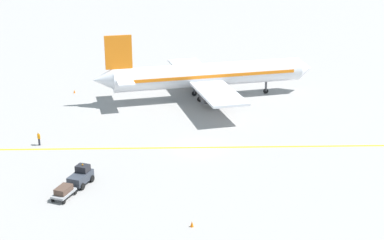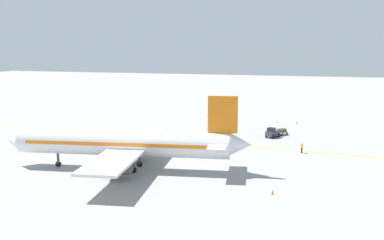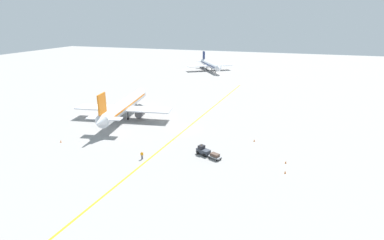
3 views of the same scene
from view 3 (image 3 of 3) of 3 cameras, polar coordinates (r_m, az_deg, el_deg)
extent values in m
plane|color=gray|center=(79.31, -1.23, -1.79)|extent=(400.00, 400.00, 0.00)
cube|color=yellow|center=(79.30, -1.23, -1.79)|extent=(8.77, 119.74, 0.01)
cylinder|color=silver|center=(89.90, -12.74, 2.78)|extent=(8.33, 30.19, 3.60)
cone|color=silver|center=(104.59, -9.51, 5.22)|extent=(3.76, 2.91, 3.42)
cone|color=silver|center=(75.48, -17.30, -0.45)|extent=(3.50, 3.45, 3.06)
cube|color=orange|center=(89.86, -12.75, 2.87)|extent=(7.89, 27.24, 0.50)
cube|color=silver|center=(89.21, -12.94, 2.16)|extent=(28.47, 9.59, 0.36)
cylinder|color=#4C4C51|center=(91.53, -15.79, 1.53)|extent=(2.68, 3.51, 2.20)
cylinder|color=#4C4C51|center=(87.84, -9.85, 1.25)|extent=(2.68, 3.51, 2.20)
cube|color=orange|center=(76.47, -16.78, 2.99)|extent=(0.99, 4.01, 5.00)
cube|color=silver|center=(78.00, -16.36, 0.33)|extent=(9.27, 3.80, 0.24)
cylinder|color=#4C4C51|center=(99.16, -10.63, 2.97)|extent=(0.36, 0.36, 2.00)
cylinder|color=black|center=(99.43, -10.59, 2.42)|extent=(0.40, 0.83, 0.80)
cylinder|color=#4C4C51|center=(89.42, -14.05, 0.99)|extent=(0.36, 0.36, 2.00)
cylinder|color=black|center=(89.72, -14.00, 0.38)|extent=(0.40, 0.83, 0.80)
cylinder|color=#4C4C51|center=(88.23, -12.13, 0.89)|extent=(0.36, 0.36, 2.00)
cylinder|color=black|center=(88.53, -12.09, 0.28)|extent=(0.40, 0.83, 0.80)
cylinder|color=silver|center=(170.20, 3.51, 10.48)|extent=(17.51, 24.36, 3.24)
cone|color=silver|center=(156.59, 5.20, 9.72)|extent=(3.76, 3.49, 3.08)
cone|color=silver|center=(184.19, 2.04, 11.22)|extent=(3.78, 3.77, 2.75)
cube|color=#0F1E51|center=(170.18, 3.51, 10.53)|extent=(16.07, 22.12, 0.45)
cube|color=silver|center=(171.14, 3.41, 10.31)|extent=(23.64, 17.73, 0.32)
cylinder|color=#4C4C51|center=(172.76, 4.84, 9.98)|extent=(3.23, 3.49, 1.98)
cylinder|color=#4C4C51|center=(169.97, 1.94, 9.89)|extent=(3.23, 3.49, 1.98)
cube|color=#0F1E51|center=(181.61, 2.26, 12.25)|extent=(2.24, 3.19, 4.50)
cube|color=silver|center=(181.62, 2.29, 11.14)|extent=(7.96, 6.25, 0.22)
cylinder|color=#4C4C51|center=(162.46, 4.45, 9.29)|extent=(0.32, 0.32, 1.80)
cylinder|color=black|center=(162.60, 4.45, 8.98)|extent=(0.61, 0.74, 0.72)
cylinder|color=#4C4C51|center=(172.67, 3.76, 9.87)|extent=(0.32, 0.32, 1.80)
cylinder|color=black|center=(172.81, 3.76, 9.57)|extent=(0.61, 0.74, 0.72)
cylinder|color=#4C4C51|center=(171.78, 2.84, 9.84)|extent=(0.32, 0.32, 1.80)
cylinder|color=black|center=(171.92, 2.83, 9.54)|extent=(0.61, 0.74, 0.72)
cube|color=#333842|center=(64.77, 2.18, -5.93)|extent=(3.35, 2.63, 0.90)
cube|color=black|center=(64.77, 1.82, -5.15)|extent=(1.54, 1.62, 0.70)
sphere|color=orange|center=(64.60, 1.83, -4.80)|extent=(0.16, 0.16, 0.16)
cylinder|color=black|center=(65.04, 1.09, -6.24)|extent=(0.74, 0.52, 0.70)
cylinder|color=black|center=(66.05, 1.97, -5.84)|extent=(0.74, 0.52, 0.70)
cylinder|color=black|center=(63.87, 2.39, -6.75)|extent=(0.74, 0.52, 0.70)
cylinder|color=black|center=(64.90, 3.27, -6.33)|extent=(0.74, 0.52, 0.70)
cube|color=gray|center=(63.02, 4.37, -6.97)|extent=(2.95, 2.37, 0.20)
cube|color=#4C382D|center=(62.85, 4.38, -6.64)|extent=(2.12, 1.79, 0.60)
cylinder|color=black|center=(63.31, 3.27, -7.14)|extent=(0.46, 0.31, 0.44)
cylinder|color=black|center=(64.19, 4.00, -6.77)|extent=(0.46, 0.31, 0.44)
cylinder|color=black|center=(62.14, 4.74, -7.70)|extent=(0.46, 0.31, 0.44)
cylinder|color=black|center=(63.03, 5.47, -7.32)|extent=(0.46, 0.31, 0.44)
cylinder|color=#23232D|center=(63.76, -9.40, -6.98)|extent=(0.16, 0.16, 0.85)
cylinder|color=#23232D|center=(63.74, -9.58, -7.00)|extent=(0.16, 0.16, 0.85)
cube|color=orange|center=(63.44, -9.52, -6.40)|extent=(0.42, 0.38, 0.60)
cylinder|color=orange|center=(63.46, -9.31, -6.38)|extent=(0.10, 0.10, 0.55)
cylinder|color=orange|center=(63.42, -9.74, -6.42)|extent=(0.10, 0.10, 0.55)
sphere|color=tan|center=(63.26, -9.54, -6.05)|extent=(0.22, 0.22, 0.22)
cone|color=orange|center=(64.05, 17.43, -7.66)|extent=(0.32, 0.32, 0.55)
cone|color=orange|center=(72.99, 11.77, -3.84)|extent=(0.32, 0.32, 0.55)
cone|color=orange|center=(60.14, 17.33, -9.45)|extent=(0.32, 0.32, 0.55)
cone|color=orange|center=(77.49, -23.71, -3.75)|extent=(0.32, 0.32, 0.55)
camera|label=1|loc=(72.21, 48.25, 10.34)|focal=50.00mm
camera|label=2|loc=(111.54, -47.23, 7.23)|focal=42.00mm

